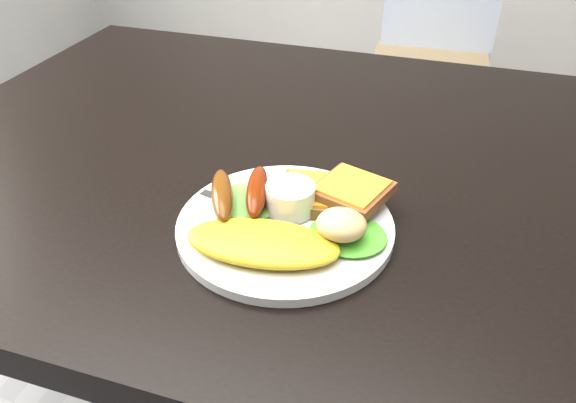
% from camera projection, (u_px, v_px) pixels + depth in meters
% --- Properties ---
extents(dining_table, '(1.20, 0.80, 0.04)m').
position_uv_depth(dining_table, '(338.00, 171.00, 0.75)').
color(dining_table, black).
rests_on(dining_table, ground).
extents(dining_chair, '(0.39, 0.39, 0.04)m').
position_uv_depth(dining_chair, '(429.00, 71.00, 1.78)').
color(dining_chair, '#A2855C').
rests_on(dining_chair, ground).
extents(person, '(0.52, 0.40, 1.28)m').
position_uv_depth(person, '(285.00, 31.00, 1.51)').
color(person, navy).
rests_on(person, ground).
extents(plate, '(0.24, 0.24, 0.01)m').
position_uv_depth(plate, '(285.00, 226.00, 0.61)').
color(plate, white).
rests_on(plate, dining_table).
extents(lettuce_left, '(0.09, 0.09, 0.01)m').
position_uv_depth(lettuce_left, '(248.00, 201.00, 0.63)').
color(lettuce_left, '#489535').
rests_on(lettuce_left, plate).
extents(lettuce_right, '(0.09, 0.08, 0.01)m').
position_uv_depth(lettuce_right, '(348.00, 235.00, 0.58)').
color(lettuce_right, '#4A9A2D').
rests_on(lettuce_right, plate).
extents(omelette, '(0.17, 0.09, 0.02)m').
position_uv_depth(omelette, '(262.00, 243.00, 0.56)').
color(omelette, gold).
rests_on(omelette, plate).
extents(sausage_a, '(0.06, 0.10, 0.02)m').
position_uv_depth(sausage_a, '(222.00, 194.00, 0.61)').
color(sausage_a, brown).
rests_on(sausage_a, lettuce_left).
extents(sausage_b, '(0.05, 0.10, 0.02)m').
position_uv_depth(sausage_b, '(257.00, 190.00, 0.62)').
color(sausage_b, '#6A3409').
rests_on(sausage_b, lettuce_left).
extents(ramekin, '(0.06, 0.06, 0.03)m').
position_uv_depth(ramekin, '(290.00, 198.00, 0.61)').
color(ramekin, white).
rests_on(ramekin, plate).
extents(toast_a, '(0.09, 0.09, 0.01)m').
position_uv_depth(toast_a, '(316.00, 195.00, 0.64)').
color(toast_a, brown).
rests_on(toast_a, plate).
extents(toast_b, '(0.09, 0.09, 0.01)m').
position_uv_depth(toast_b, '(352.00, 191.00, 0.62)').
color(toast_b, '#96572D').
rests_on(toast_b, toast_a).
extents(potato_salad, '(0.05, 0.05, 0.03)m').
position_uv_depth(potato_salad, '(342.00, 224.00, 0.57)').
color(potato_salad, beige).
rests_on(potato_salad, lettuce_right).
extents(fork, '(0.15, 0.05, 0.00)m').
position_uv_depth(fork, '(256.00, 214.00, 0.62)').
color(fork, '#ADAFB7').
rests_on(fork, plate).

